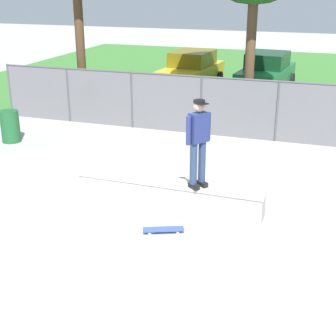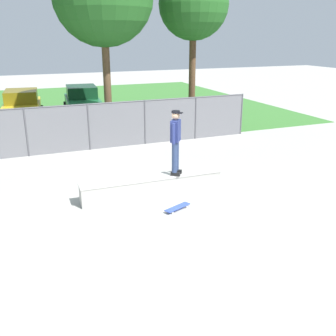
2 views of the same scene
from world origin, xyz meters
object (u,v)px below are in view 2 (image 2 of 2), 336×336
at_px(concrete_ledge, 153,186).
at_px(car_green, 82,101).
at_px(skateboard, 178,207).
at_px(skateboarder, 176,139).
at_px(tree_mid, 194,5).
at_px(car_yellow, 22,106).

xyz_separation_m(concrete_ledge, car_green, (0.32, 12.65, 0.54)).
bearing_deg(car_green, skateboard, -90.17).
xyz_separation_m(skateboarder, tree_mid, (4.16, 7.72, 4.05)).
xyz_separation_m(tree_mid, car_yellow, (-7.76, 4.43, -4.85)).
height_order(skateboarder, car_yellow, skateboarder).
bearing_deg(concrete_ledge, skateboarder, -7.99).
relative_size(concrete_ledge, car_yellow, 0.96).
height_order(concrete_ledge, car_yellow, car_yellow).
distance_m(concrete_ledge, car_green, 12.67).
relative_size(concrete_ledge, car_green, 0.96).
bearing_deg(skateboarder, concrete_ledge, 172.01).
relative_size(skateboard, car_yellow, 0.19).
relative_size(concrete_ledge, skateboarder, 2.26).
bearing_deg(tree_mid, car_yellow, 150.26).
bearing_deg(skateboard, car_yellow, 103.68).
bearing_deg(car_yellow, concrete_ledge, -76.33).
bearing_deg(concrete_ledge, car_green, 88.55).
height_order(tree_mid, car_yellow, tree_mid).
relative_size(skateboard, car_green, 0.19).
height_order(tree_mid, car_green, tree_mid).
relative_size(skateboard, tree_mid, 0.11).
bearing_deg(tree_mid, skateboarder, -118.32).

